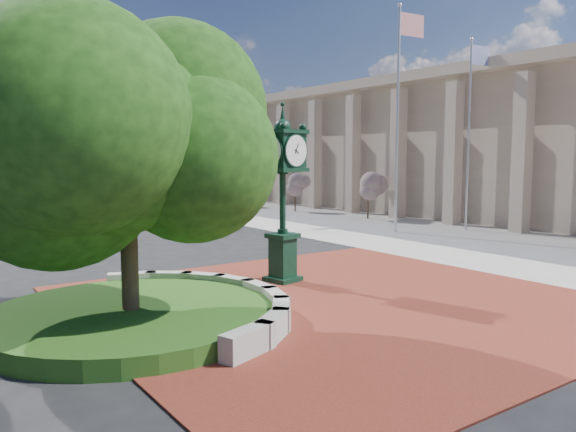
{
  "coord_description": "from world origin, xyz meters",
  "views": [
    {
      "loc": [
        -8.99,
        -11.47,
        3.59
      ],
      "look_at": [
        0.15,
        1.5,
        1.95
      ],
      "focal_mm": 35.0,
      "sensor_mm": 36.0,
      "label": 1
    }
  ],
  "objects_px": {
    "post_clock": "(283,186)",
    "parked_car": "(83,191)",
    "street_lamp_near": "(66,141)",
    "flagpole_a": "(398,117)",
    "flagpole_b": "(469,133)"
  },
  "relations": [
    {
      "from": "post_clock",
      "to": "parked_car",
      "type": "height_order",
      "value": "post_clock"
    },
    {
      "from": "post_clock",
      "to": "parked_car",
      "type": "relative_size",
      "value": 1.01
    },
    {
      "from": "post_clock",
      "to": "street_lamp_near",
      "type": "relative_size",
      "value": 0.62
    },
    {
      "from": "post_clock",
      "to": "parked_car",
      "type": "xyz_separation_m",
      "value": [
        3.71,
        34.39,
        -1.94
      ]
    },
    {
      "from": "parked_car",
      "to": "flagpole_a",
      "type": "bearing_deg",
      "value": -63.27
    },
    {
      "from": "parked_car",
      "to": "post_clock",
      "type": "bearing_deg",
      "value": -83.06
    },
    {
      "from": "post_clock",
      "to": "flagpole_a",
      "type": "relative_size",
      "value": 0.47
    },
    {
      "from": "flagpole_b",
      "to": "post_clock",
      "type": "bearing_deg",
      "value": -162.81
    },
    {
      "from": "flagpole_a",
      "to": "street_lamp_near",
      "type": "bearing_deg",
      "value": 114.18
    },
    {
      "from": "parked_car",
      "to": "flagpole_b",
      "type": "height_order",
      "value": "flagpole_b"
    },
    {
      "from": "post_clock",
      "to": "street_lamp_near",
      "type": "xyz_separation_m",
      "value": [
        0.84,
        27.64,
        1.98
      ]
    },
    {
      "from": "parked_car",
      "to": "flagpole_b",
      "type": "relative_size",
      "value": 0.54
    },
    {
      "from": "flagpole_b",
      "to": "street_lamp_near",
      "type": "bearing_deg",
      "value": 119.6
    },
    {
      "from": "flagpole_a",
      "to": "post_clock",
      "type": "bearing_deg",
      "value": -151.33
    },
    {
      "from": "post_clock",
      "to": "flagpole_b",
      "type": "xyz_separation_m",
      "value": [
        14.07,
        4.35,
        2.01
      ]
    }
  ]
}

